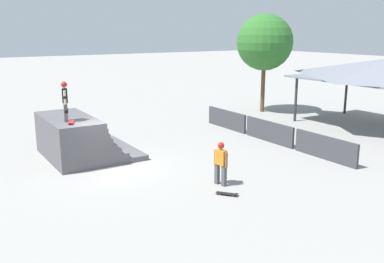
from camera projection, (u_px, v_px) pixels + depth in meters
ground_plane at (110, 168)px, 17.68m from camera, size 160.00×160.00×0.00m
quarter_pipe_ramp at (77, 139)px, 19.01m from camera, size 4.25×3.79×1.86m
skater_on_deck at (65, 99)px, 17.59m from camera, size 0.71×0.34×1.65m
skateboard_on_deck at (71, 122)px, 17.40m from camera, size 0.86×0.47×0.09m
bystander_walking at (221, 160)px, 15.54m from camera, size 0.64×0.30×1.62m
skateboard_on_ground at (228, 194)px, 14.74m from camera, size 0.72×0.64×0.09m
barrier_fence at (269, 131)px, 21.76m from camera, size 10.64×0.12×1.05m
pavilion_shelter at (382, 71)px, 23.83m from camera, size 9.69×5.56×4.00m
tree_beside_pavilion at (265, 42)px, 28.82m from camera, size 3.80×3.80×6.66m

